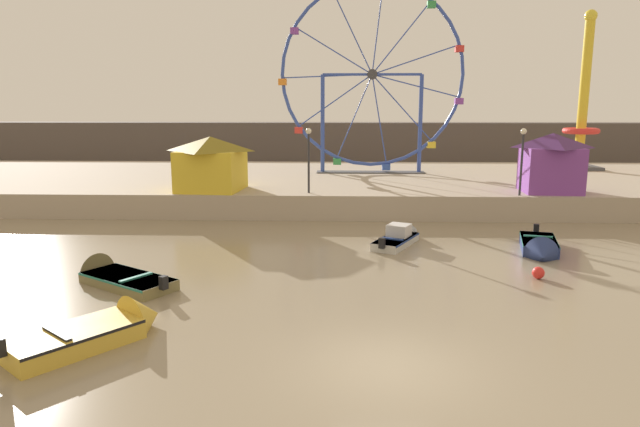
# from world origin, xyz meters

# --- Properties ---
(ground_plane) EXTENTS (240.00, 240.00, 0.00)m
(ground_plane) POSITION_xyz_m (0.00, 0.00, 0.00)
(ground_plane) COLOR gray
(quay_promenade) EXTENTS (110.00, 18.35, 1.36)m
(quay_promenade) POSITION_xyz_m (0.00, 26.30, 0.68)
(quay_promenade) COLOR tan
(quay_promenade) RESTS_ON ground_plane
(distant_town_skyline) EXTENTS (140.00, 3.00, 4.40)m
(distant_town_skyline) POSITION_xyz_m (0.00, 44.03, 2.20)
(distant_town_skyline) COLOR #564C47
(distant_town_skyline) RESTS_ON ground_plane
(motorboat_pale_grey) EXTENTS (2.70, 3.92, 1.26)m
(motorboat_pale_grey) POSITION_xyz_m (1.62, 12.48, 0.26)
(motorboat_pale_grey) COLOR silver
(motorboat_pale_grey) RESTS_ON ground_plane
(motorboat_mustard_yellow) EXTENTS (3.74, 4.13, 1.47)m
(motorboat_mustard_yellow) POSITION_xyz_m (-7.44, 1.31, 0.28)
(motorboat_mustard_yellow) COLOR gold
(motorboat_mustard_yellow) RESTS_ON ground_plane
(motorboat_olive_wood) EXTENTS (4.56, 3.68, 1.42)m
(motorboat_olive_wood) POSITION_xyz_m (-9.24, 6.32, 0.20)
(motorboat_olive_wood) COLOR olive
(motorboat_olive_wood) RESTS_ON ground_plane
(motorboat_navy_blue) EXTENTS (2.28, 4.09, 1.34)m
(motorboat_navy_blue) POSITION_xyz_m (7.22, 10.68, 0.25)
(motorboat_navy_blue) COLOR navy
(motorboat_navy_blue) RESTS_ON ground_plane
(ferris_wheel_blue_frame) EXTENTS (12.85, 1.20, 13.17)m
(ferris_wheel_blue_frame) POSITION_xyz_m (1.01, 27.74, 7.98)
(ferris_wheel_blue_frame) COLOR #334CA8
(ferris_wheel_blue_frame) RESTS_ON quay_promenade
(drop_tower_yellow_tower) EXTENTS (2.80, 2.80, 11.49)m
(drop_tower_yellow_tower) POSITION_xyz_m (16.78, 30.67, 5.50)
(drop_tower_yellow_tower) COLOR gold
(drop_tower_yellow_tower) RESTS_ON quay_promenade
(carnival_booth_yellow_awning) EXTENTS (4.01, 4.08, 3.03)m
(carnival_booth_yellow_awning) POSITION_xyz_m (-8.44, 19.00, 2.94)
(carnival_booth_yellow_awning) COLOR yellow
(carnival_booth_yellow_awning) RESTS_ON quay_promenade
(carnival_booth_purple_stall) EXTENTS (3.42, 3.15, 3.26)m
(carnival_booth_purple_stall) POSITION_xyz_m (10.47, 18.96, 3.05)
(carnival_booth_purple_stall) COLOR purple
(carnival_booth_purple_stall) RESTS_ON quay_promenade
(promenade_lamp_near) EXTENTS (0.32, 0.32, 3.56)m
(promenade_lamp_near) POSITION_xyz_m (8.46, 17.71, 3.72)
(promenade_lamp_near) COLOR #2D2D33
(promenade_lamp_near) RESTS_ON quay_promenade
(promenade_lamp_far) EXTENTS (0.32, 0.32, 3.54)m
(promenade_lamp_far) POSITION_xyz_m (-2.88, 18.21, 3.70)
(promenade_lamp_far) COLOR #2D2D33
(promenade_lamp_far) RESTS_ON quay_promenade
(mooring_buoy_orange) EXTENTS (0.44, 0.44, 0.44)m
(mooring_buoy_orange) POSITION_xyz_m (5.97, 7.16, 0.22)
(mooring_buoy_orange) COLOR red
(mooring_buoy_orange) RESTS_ON ground_plane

